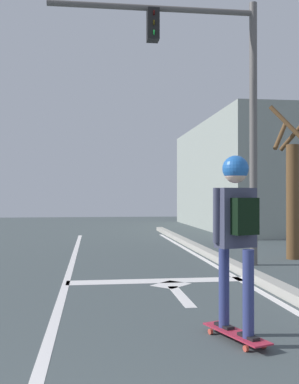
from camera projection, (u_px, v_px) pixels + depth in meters
lane_line_center at (62, 295)px, 6.62m from camera, size 0.12×20.00×0.01m
lane_line_curbside at (258, 290)px, 6.99m from camera, size 0.12×20.00×0.01m
stop_bar at (158, 281)px, 7.75m from camera, size 3.10×0.40×0.01m
lane_arrow_stem at (181, 296)px, 6.59m from camera, size 0.16×1.40×0.01m
lane_arrow_head at (171, 284)px, 7.43m from camera, size 0.71×0.71×0.01m
curb_strip at (273, 285)px, 7.02m from camera, size 0.24×24.00×0.14m
skateboard at (236, 334)px, 4.56m from camera, size 0.49×0.89×0.09m
skater at (236, 219)px, 4.55m from camera, size 0.47×0.63×1.77m
traffic_signal_mast at (211, 84)px, 9.43m from camera, size 4.33×0.34×5.50m
roadside_tree at (292, 192)px, 10.43m from camera, size 1.17×1.19×3.54m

